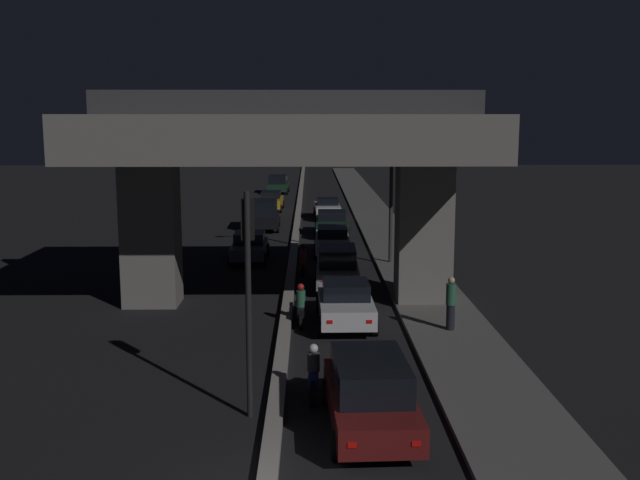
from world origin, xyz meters
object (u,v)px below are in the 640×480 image
object	(u,v)px
car_white_second	(345,302)
street_lamp	(384,167)
car_white_sixth	(327,208)
motorcycle_red_filtering_far	(303,261)
car_taxi_yellow_third_oncoming	(271,201)
car_dark_green_fourth_oncoming	(278,184)
car_black_second_oncoming	(264,214)
car_grey_lead_oncoming	(250,246)
car_silver_third	(337,267)
car_dark_green_fifth	(332,223)
car_dark_red_lead	(370,393)
motorcycle_blue_filtering_near	(313,375)
car_white_fourth	(332,240)
motorcycle_black_filtering_mid	(301,308)
traffic_light_left_of_median	(248,265)
pedestrian_on_sidewalk	(451,303)

from	to	relation	value
car_white_second	street_lamp	bearing A→B (deg)	-13.22
car_white_sixth	motorcycle_red_filtering_far	xyz separation A→B (m)	(-1.56, -18.98, -0.16)
car_taxi_yellow_third_oncoming	car_dark_green_fourth_oncoming	size ratio (longest dim) A/B	1.11
car_black_second_oncoming	car_white_second	bearing A→B (deg)	9.72
car_white_sixth	car_black_second_oncoming	world-z (taller)	car_black_second_oncoming
car_dark_green_fourth_oncoming	car_white_second	bearing A→B (deg)	6.99
car_white_second	car_white_sixth	size ratio (longest dim) A/B	1.08
car_black_second_oncoming	motorcycle_red_filtering_far	bearing A→B (deg)	9.81
car_grey_lead_oncoming	car_black_second_oncoming	distance (m)	10.57
car_silver_third	car_dark_green_fifth	world-z (taller)	car_silver_third
car_silver_third	car_white_second	bearing A→B (deg)	-178.13
car_dark_red_lead	car_white_sixth	xyz separation A→B (m)	(-0.11, 36.20, -0.10)
car_white_second	motorcycle_blue_filtering_near	xyz separation A→B (m)	(-1.14, -6.88, -0.17)
car_grey_lead_oncoming	motorcycle_blue_filtering_near	size ratio (longest dim) A/B	2.18
street_lamp	car_silver_third	size ratio (longest dim) A/B	1.90
car_silver_third	car_dark_green_fifth	xyz separation A→B (m)	(0.18, 14.30, -0.13)
car_white_fourth	car_dark_green_fifth	distance (m)	6.51
car_white_second	car_black_second_oncoming	world-z (taller)	car_black_second_oncoming
car_white_second	motorcycle_blue_filtering_near	bearing A→B (deg)	169.79
car_white_fourth	car_silver_third	bearing A→B (deg)	-179.20
car_dark_red_lead	car_black_second_oncoming	xyz separation A→B (m)	(-4.26, 31.04, 0.12)
car_white_second	motorcycle_red_filtering_far	distance (m)	8.50
car_dark_red_lead	car_white_second	distance (m)	8.87
car_dark_red_lead	motorcycle_blue_filtering_near	distance (m)	2.38
car_dark_red_lead	car_white_fourth	bearing A→B (deg)	-2.01
motorcycle_black_filtering_mid	car_taxi_yellow_third_oncoming	bearing A→B (deg)	4.19
car_black_second_oncoming	car_dark_red_lead	bearing A→B (deg)	7.01
traffic_light_left_of_median	pedestrian_on_sidewalk	size ratio (longest dim) A/B	3.04
car_silver_third	car_grey_lead_oncoming	size ratio (longest dim) A/B	1.03
car_white_second	motorcycle_black_filtering_mid	xyz separation A→B (m)	(-1.54, -0.12, -0.15)
car_white_second	car_grey_lead_oncoming	world-z (taller)	car_white_second
car_silver_third	street_lamp	bearing A→B (deg)	-24.85
street_lamp	pedestrian_on_sidewalk	world-z (taller)	street_lamp
car_dark_green_fifth	traffic_light_left_of_median	bearing A→B (deg)	175.22
car_dark_red_lead	car_taxi_yellow_third_oncoming	distance (m)	41.35
car_grey_lead_oncoming	motorcycle_black_filtering_mid	size ratio (longest dim) A/B	2.26
car_dark_green_fifth	pedestrian_on_sidewalk	size ratio (longest dim) A/B	2.60
car_white_second	motorcycle_red_filtering_far	world-z (taller)	car_white_second
street_lamp	motorcycle_red_filtering_far	size ratio (longest dim) A/B	4.58
car_dark_green_fifth	street_lamp	bearing A→B (deg)	-165.86
car_white_fourth	car_black_second_oncoming	xyz separation A→B (m)	(-4.08, 8.77, 0.23)
car_dark_green_fifth	motorcycle_black_filtering_mid	bearing A→B (deg)	176.19
street_lamp	motorcycle_black_filtering_mid	size ratio (longest dim) A/B	4.44
car_white_sixth	car_silver_third	bearing A→B (deg)	178.25
car_white_fourth	car_white_sixth	xyz separation A→B (m)	(0.07, 13.93, 0.00)
car_white_second	car_dark_green_fourth_oncoming	xyz separation A→B (m)	(-4.21, 45.41, 0.10)
car_white_second	car_taxi_yellow_third_oncoming	distance (m)	32.52
car_white_fourth	motorcycle_blue_filtering_near	size ratio (longest dim) A/B	2.34
car_white_fourth	car_dark_green_fourth_oncoming	distance (m)	32.28
street_lamp	car_dark_green_fifth	world-z (taller)	street_lamp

